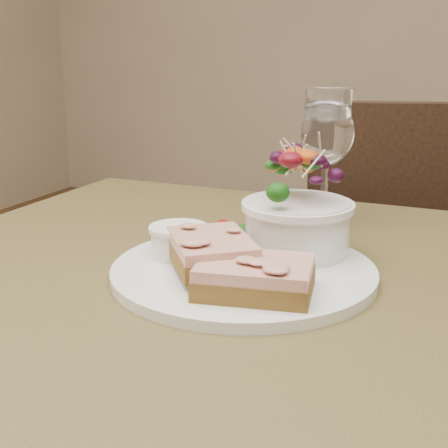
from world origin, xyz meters
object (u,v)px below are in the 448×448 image
at_px(dinner_plate, 243,271).
at_px(chair_far, 393,369).
at_px(sandwich_back, 212,251).
at_px(wine_glass, 327,137).
at_px(ramekin, 179,239).
at_px(salad_bowl, 298,203).
at_px(cafe_table, 212,359).
at_px(sandwich_front, 255,277).

bearing_deg(dinner_plate, chair_far, 82.90).
distance_m(sandwich_back, wine_glass, 0.29).
bearing_deg(sandwich_back, ramekin, -158.45).
bearing_deg(salad_bowl, cafe_table, -130.07).
xyz_separation_m(dinner_plate, sandwich_back, (-0.03, -0.03, 0.03)).
bearing_deg(ramekin, sandwich_front, -29.55).
bearing_deg(cafe_table, ramekin, 161.07).
xyz_separation_m(cafe_table, salad_bowl, (0.07, 0.08, 0.17)).
height_order(ramekin, wine_glass, wine_glass).
relative_size(chair_far, wine_glass, 5.14).
relative_size(cafe_table, salad_bowl, 6.30).
bearing_deg(salad_bowl, ramekin, -150.89).
height_order(cafe_table, ramekin, ramekin).
height_order(sandwich_back, ramekin, sandwich_back).
bearing_deg(ramekin, dinner_plate, -2.62).
xyz_separation_m(dinner_plate, sandwich_front, (0.04, -0.06, 0.02)).
height_order(cafe_table, sandwich_back, sandwich_back).
height_order(sandwich_front, wine_glass, wine_glass).
height_order(salad_bowl, wine_glass, wine_glass).
bearing_deg(sandwich_back, sandwich_front, 22.84).
distance_m(dinner_plate, sandwich_front, 0.08).
height_order(chair_far, wine_glass, wine_glass).
xyz_separation_m(sandwich_front, wine_glass, (-0.01, 0.31, 0.10)).
bearing_deg(cafe_table, sandwich_front, -36.03).
bearing_deg(wine_glass, sandwich_front, -87.72).
bearing_deg(cafe_table, sandwich_back, -65.94).
bearing_deg(salad_bowl, chair_far, 85.58).
relative_size(chair_far, sandwich_back, 6.69).
xyz_separation_m(cafe_table, sandwich_front, (0.07, -0.05, 0.13)).
distance_m(dinner_plate, sandwich_back, 0.05).
height_order(sandwich_back, wine_glass, wine_glass).
bearing_deg(sandwich_front, cafe_table, 133.14).
bearing_deg(cafe_table, dinner_plate, 22.45).
xyz_separation_m(ramekin, wine_glass, (0.11, 0.24, 0.09)).
bearing_deg(chair_far, salad_bowl, 69.00).
bearing_deg(ramekin, wine_glass, 66.11).
xyz_separation_m(cafe_table, sandwich_back, (0.01, -0.02, 0.14)).
bearing_deg(chair_far, sandwich_front, 69.67).
bearing_deg(salad_bowl, dinner_plate, -118.59).
bearing_deg(sandwich_back, chair_far, 133.02).
relative_size(chair_far, salad_bowl, 7.09).
bearing_deg(sandwich_back, dinner_plate, 101.36).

